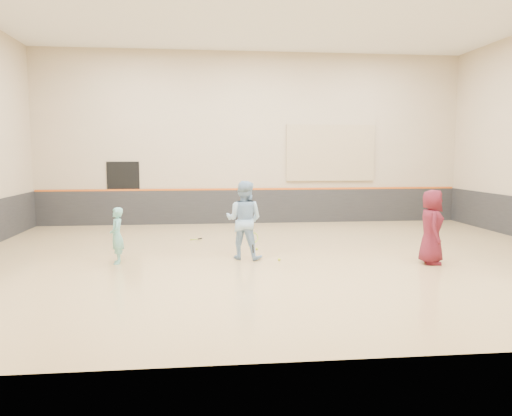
{
  "coord_description": "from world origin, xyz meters",
  "views": [
    {
      "loc": [
        -1.81,
        -11.61,
        2.47
      ],
      "look_at": [
        -0.5,
        0.4,
        1.15
      ],
      "focal_mm": 35.0,
      "sensor_mm": 36.0,
      "label": 1
    }
  ],
  "objects": [
    {
      "name": "room",
      "position": [
        0.0,
        0.0,
        0.81
      ],
      "size": [
        15.04,
        12.04,
        6.22
      ],
      "color": "tan",
      "rests_on": "ground"
    },
    {
      "name": "young_man",
      "position": [
        3.31,
        -1.06,
        0.84
      ],
      "size": [
        0.74,
        0.93,
        1.67
      ],
      "primitive_type": "imported",
      "rotation": [
        0.0,
        0.0,
        1.28
      ],
      "color": "#5B1523",
      "rests_on": "floor"
    },
    {
      "name": "acoustic_panel",
      "position": [
        2.8,
        5.95,
        2.5
      ],
      "size": [
        3.2,
        0.08,
        2.0
      ],
      "primitive_type": "cube",
      "color": "tan",
      "rests_on": "wall_back"
    },
    {
      "name": "wainscot_back",
      "position": [
        0.0,
        5.97,
        0.6
      ],
      "size": [
        14.9,
        0.04,
        1.2
      ],
      "primitive_type": "cube",
      "color": "#232326",
      "rests_on": "floor"
    },
    {
      "name": "held_racket",
      "position": [
        -0.66,
        -0.24,
        0.53
      ],
      "size": [
        0.4,
        0.4,
        0.55
      ],
      "primitive_type": null,
      "color": "#A6CF2D",
      "rests_on": "instructor"
    },
    {
      "name": "girl",
      "position": [
        -3.72,
        -0.27,
        0.64
      ],
      "size": [
        0.37,
        0.5,
        1.27
      ],
      "primitive_type": "imported",
      "rotation": [
        0.0,
        0.0,
        -1.42
      ],
      "color": "#6FC0BA",
      "rests_on": "floor"
    },
    {
      "name": "instructor",
      "position": [
        -0.83,
        -0.05,
        0.92
      ],
      "size": [
        1.09,
        0.98,
        1.84
      ],
      "primitive_type": "imported",
      "rotation": [
        0.0,
        0.0,
        2.76
      ],
      "color": "#97C0E9",
      "rests_on": "floor"
    },
    {
      "name": "ball_under_racket",
      "position": [
        -0.05,
        -0.42,
        0.03
      ],
      "size": [
        0.07,
        0.07,
        0.07
      ],
      "primitive_type": "sphere",
      "color": "#DDEA36",
      "rests_on": "floor"
    },
    {
      "name": "ball_in_hand",
      "position": [
        3.44,
        -1.21,
        1.06
      ],
      "size": [
        0.07,
        0.07,
        0.07
      ],
      "primitive_type": "sphere",
      "color": "yellow",
      "rests_on": "young_man"
    },
    {
      "name": "ball_beside_spare",
      "position": [
        -0.42,
        0.93,
        0.03
      ],
      "size": [
        0.07,
        0.07,
        0.07
      ],
      "primitive_type": "sphere",
      "color": "#C1D732",
      "rests_on": "floor"
    },
    {
      "name": "spare_racket",
      "position": [
        -2.01,
        2.67,
        0.09
      ],
      "size": [
        0.73,
        0.73,
        0.18
      ],
      "primitive_type": null,
      "color": "#9CBE29",
      "rests_on": "floor"
    },
    {
      "name": "accent_stripe",
      "position": [
        0.0,
        5.96,
        1.22
      ],
      "size": [
        14.9,
        0.03,
        0.06
      ],
      "primitive_type": "cube",
      "color": "#D85914",
      "rests_on": "wall_back"
    },
    {
      "name": "doorway",
      "position": [
        -4.5,
        5.98,
        1.1
      ],
      "size": [
        1.1,
        0.05,
        2.2
      ],
      "primitive_type": "cube",
      "color": "black",
      "rests_on": "floor"
    }
  ]
}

